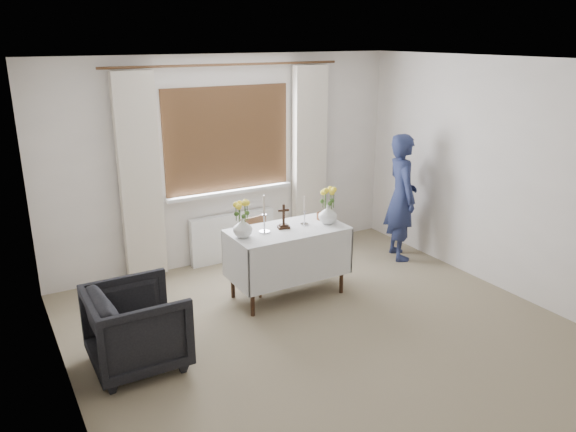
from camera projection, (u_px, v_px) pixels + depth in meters
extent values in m
plane|color=gray|center=(344.00, 348.00, 5.09)|extent=(5.00, 5.00, 0.00)
cube|color=silver|center=(288.00, 262.00, 6.00)|extent=(1.24, 0.64, 0.76)
imported|color=black|center=(137.00, 327.00, 4.73)|extent=(0.78, 0.76, 0.71)
imported|color=navy|center=(401.00, 197.00, 6.94)|extent=(0.55, 0.67, 1.58)
cube|color=white|center=(233.00, 237.00, 7.00)|extent=(1.10, 0.10, 0.60)
imported|color=silver|center=(243.00, 227.00, 5.62)|extent=(0.24, 0.24, 0.21)
imported|color=silver|center=(328.00, 214.00, 6.03)|extent=(0.24, 0.24, 0.21)
cylinder|color=brown|center=(325.00, 216.00, 6.19)|extent=(0.21, 0.21, 0.07)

